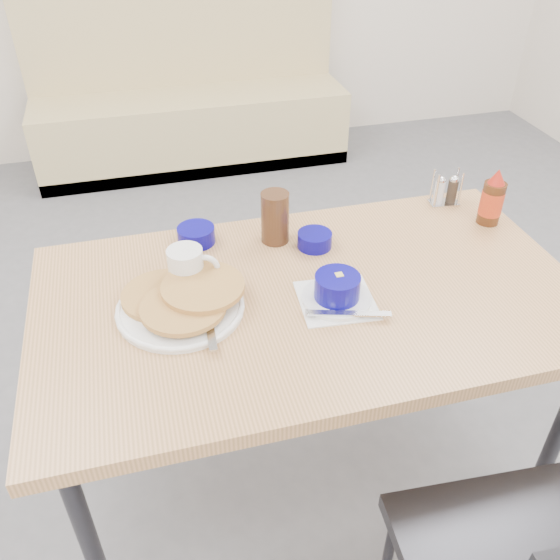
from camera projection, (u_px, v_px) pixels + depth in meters
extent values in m
plane|color=slate|center=(328.00, 542.00, 1.78)|extent=(6.00, 6.00, 0.00)
cube|color=#CCB77D|center=(193.00, 128.00, 3.75)|extent=(1.90, 0.55, 0.45)
cube|color=#CCB77D|center=(181.00, 38.00, 3.63)|extent=(1.90, 0.12, 1.00)
cube|color=#2D2D33|center=(195.00, 156.00, 3.86)|extent=(1.90, 0.55, 0.08)
cube|color=tan|center=(311.00, 299.00, 1.53)|extent=(1.40, 0.80, 0.04)
cylinder|color=#2D2D33|center=(93.00, 551.00, 1.38)|extent=(0.04, 0.04, 0.72)
cylinder|color=#2D2D33|center=(555.00, 440.00, 1.64)|extent=(0.04, 0.04, 0.72)
cylinder|color=#2D2D33|center=(91.00, 363.00, 1.88)|extent=(0.04, 0.04, 0.72)
cylinder|color=#2D2D33|center=(446.00, 301.00, 2.13)|extent=(0.04, 0.04, 0.72)
cylinder|color=#2D2D33|center=(527.00, 539.00, 1.54)|extent=(0.03, 0.03, 0.46)
cylinder|color=white|center=(180.00, 308.00, 1.46)|extent=(0.31, 0.31, 0.02)
cylinder|color=tan|center=(163.00, 295.00, 1.47)|extent=(0.21, 0.21, 0.01)
cylinder|color=tan|center=(183.00, 307.00, 1.42)|extent=(0.21, 0.21, 0.01)
cylinder|color=tan|center=(203.00, 287.00, 1.46)|extent=(0.21, 0.21, 0.01)
cube|color=silver|center=(211.00, 330.00, 1.37)|extent=(0.03, 0.14, 0.01)
cylinder|color=white|center=(186.00, 267.00, 1.52)|extent=(0.09, 0.09, 0.10)
cylinder|color=black|center=(184.00, 252.00, 1.49)|extent=(0.08, 0.08, 0.00)
torus|color=white|center=(206.00, 267.00, 1.52)|extent=(0.08, 0.04, 0.08)
cube|color=white|center=(336.00, 300.00, 1.49)|extent=(0.20, 0.20, 0.00)
cylinder|color=white|center=(336.00, 298.00, 1.49)|extent=(0.18, 0.18, 0.01)
cylinder|color=#090576|center=(337.00, 287.00, 1.46)|extent=(0.11, 0.11, 0.06)
cylinder|color=white|center=(338.00, 278.00, 1.45)|extent=(0.10, 0.10, 0.01)
cube|color=#F4DB60|center=(339.00, 276.00, 1.45)|extent=(0.02, 0.02, 0.01)
cube|color=silver|center=(348.00, 313.00, 1.43)|extent=(0.20, 0.08, 0.01)
cylinder|color=#090576|center=(196.00, 235.00, 1.70)|extent=(0.11, 0.11, 0.05)
cylinder|color=#090576|center=(315.00, 240.00, 1.68)|extent=(0.10, 0.10, 0.04)
cylinder|color=#3F2514|center=(275.00, 217.00, 1.67)|extent=(0.08, 0.08, 0.15)
cube|color=silver|center=(444.00, 202.00, 1.89)|extent=(0.10, 0.06, 0.00)
cylinder|color=silver|center=(437.00, 191.00, 1.84)|extent=(0.01, 0.01, 0.11)
cylinder|color=silver|center=(461.00, 189.00, 1.85)|extent=(0.01, 0.01, 0.11)
cylinder|color=silver|center=(432.00, 185.00, 1.87)|extent=(0.01, 0.01, 0.11)
cylinder|color=silver|center=(456.00, 183.00, 1.88)|extent=(0.01, 0.01, 0.11)
cylinder|color=silver|center=(439.00, 192.00, 1.87)|extent=(0.03, 0.03, 0.07)
cylinder|color=#3F3326|center=(452.00, 191.00, 1.87)|extent=(0.03, 0.03, 0.07)
cylinder|color=#47230F|center=(491.00, 203.00, 1.76)|extent=(0.07, 0.07, 0.13)
cylinder|color=#CD5317|center=(492.00, 202.00, 1.76)|extent=(0.07, 0.07, 0.08)
cone|color=#B61F11|center=(498.00, 176.00, 1.71)|extent=(0.05, 0.05, 0.05)
cube|color=#D35F46|center=(153.00, 316.00, 1.44)|extent=(0.05, 0.04, 0.00)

